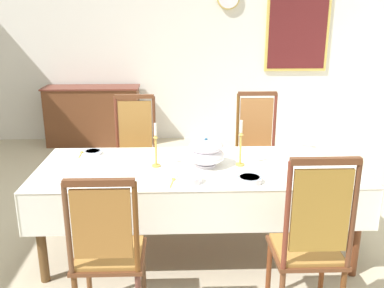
# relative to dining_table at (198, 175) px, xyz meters

# --- Properties ---
(ground) EXTENTS (7.52, 6.83, 0.04)m
(ground) POSITION_rel_dining_table_xyz_m (0.00, 0.05, -0.71)
(ground) COLOR #C2B69B
(back_wall) EXTENTS (7.52, 0.08, 3.04)m
(back_wall) POSITION_rel_dining_table_xyz_m (0.00, 3.51, 0.83)
(back_wall) COLOR silver
(back_wall) RESTS_ON ground
(dining_table) EXTENTS (2.57, 1.01, 0.77)m
(dining_table) POSITION_rel_dining_table_xyz_m (0.00, 0.00, 0.00)
(dining_table) COLOR brown
(dining_table) RESTS_ON ground
(tablecloth) EXTENTS (2.59, 1.03, 0.33)m
(tablecloth) POSITION_rel_dining_table_xyz_m (0.00, 0.00, -0.00)
(tablecloth) COLOR white
(tablecloth) RESTS_ON dining_table
(chair_south_a) EXTENTS (0.44, 0.42, 1.08)m
(chair_south_a) POSITION_rel_dining_table_xyz_m (-0.60, -0.91, -0.13)
(chair_south_a) COLOR brown
(chair_south_a) RESTS_ON ground
(chair_north_a) EXTENTS (0.44, 0.42, 1.17)m
(chair_north_a) POSITION_rel_dining_table_xyz_m (-0.60, 0.91, -0.10)
(chair_north_a) COLOR brown
(chair_north_a) RESTS_ON ground
(chair_south_b) EXTENTS (0.44, 0.42, 1.19)m
(chair_south_b) POSITION_rel_dining_table_xyz_m (0.66, -0.92, -0.10)
(chair_south_b) COLOR brown
(chair_south_b) RESTS_ON ground
(chair_north_b) EXTENTS (0.44, 0.42, 1.19)m
(chair_north_b) POSITION_rel_dining_table_xyz_m (0.66, 0.92, -0.09)
(chair_north_b) COLOR brown
(chair_north_b) RESTS_ON ground
(soup_tureen) EXTENTS (0.31, 0.31, 0.24)m
(soup_tureen) POSITION_rel_dining_table_xyz_m (0.06, -0.00, 0.19)
(soup_tureen) COLOR silver
(soup_tureen) RESTS_ON tablecloth
(candlestick_west) EXTENTS (0.07, 0.07, 0.36)m
(candlestick_west) POSITION_rel_dining_table_xyz_m (-0.34, -0.00, 0.22)
(candlestick_west) COLOR gold
(candlestick_west) RESTS_ON tablecloth
(candlestick_east) EXTENTS (0.07, 0.07, 0.38)m
(candlestick_east) POSITION_rel_dining_table_xyz_m (0.34, -0.00, 0.23)
(candlestick_east) COLOR gold
(candlestick_east) RESTS_ON tablecloth
(bowl_near_left) EXTENTS (0.19, 0.19, 0.05)m
(bowl_near_left) POSITION_rel_dining_table_xyz_m (-0.08, -0.34, 0.10)
(bowl_near_left) COLOR silver
(bowl_near_left) RESTS_ON tablecloth
(bowl_near_right) EXTENTS (0.15, 0.15, 0.03)m
(bowl_near_right) POSITION_rel_dining_table_xyz_m (-0.91, 0.33, 0.10)
(bowl_near_right) COLOR silver
(bowl_near_right) RESTS_ON tablecloth
(bowl_far_left) EXTENTS (0.18, 0.18, 0.04)m
(bowl_far_left) POSITION_rel_dining_table_xyz_m (0.36, -0.36, 0.10)
(bowl_far_left) COLOR silver
(bowl_far_left) RESTS_ON tablecloth
(spoon_primary) EXTENTS (0.04, 0.18, 0.01)m
(spoon_primary) POSITION_rel_dining_table_xyz_m (-0.20, -0.31, 0.08)
(spoon_primary) COLOR gold
(spoon_primary) RESTS_ON tablecloth
(spoon_secondary) EXTENTS (0.03, 0.18, 0.01)m
(spoon_secondary) POSITION_rel_dining_table_xyz_m (-1.02, 0.36, 0.08)
(spoon_secondary) COLOR gold
(spoon_secondary) RESTS_ON tablecloth
(sideboard) EXTENTS (1.44, 0.48, 0.90)m
(sideboard) POSITION_rel_dining_table_xyz_m (-1.47, 3.19, -0.24)
(sideboard) COLOR brown
(sideboard) RESTS_ON ground
(framed_painting) EXTENTS (0.98, 0.05, 1.24)m
(framed_painting) POSITION_rel_dining_table_xyz_m (1.70, 3.44, 1.02)
(framed_painting) COLOR #D1B251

